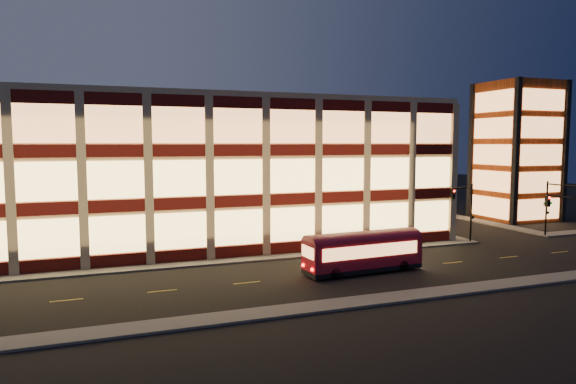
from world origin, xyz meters
name	(u,v)px	position (x,y,z in m)	size (l,w,h in m)	color
ground	(250,263)	(0.00, 0.00, 0.00)	(200.00, 200.00, 0.00)	black
sidewalk_office_south	(213,262)	(-3.00, 1.00, 0.07)	(54.00, 2.00, 0.15)	#514F4C
sidewalk_office_east	(383,220)	(23.00, 17.00, 0.07)	(2.00, 30.00, 0.15)	#514F4C
sidewalk_tower_west	(452,216)	(34.00, 17.00, 0.07)	(2.00, 30.00, 0.15)	#514F4C
sidewalk_near	(310,308)	(0.00, -13.00, 0.07)	(100.00, 2.00, 0.15)	#514F4C
office_building	(183,168)	(-2.91, 16.91, 7.25)	(50.45, 30.45, 14.50)	tan
stair_tower	(516,151)	(39.95, 11.95, 8.99)	(8.60, 8.60, 18.00)	#8C3814
traffic_signal_far	(465,203)	(22.21, 0.24, 4.11)	(3.79, 1.87, 6.00)	black
traffic_signal_right	(558,200)	(33.50, -0.62, 4.10)	(1.20, 4.37, 6.00)	black
traffic_signal_near	(573,218)	(23.50, -11.03, 4.13)	(0.32, 4.45, 6.00)	black
trolley_bus	(363,250)	(7.33, -6.16, 1.79)	(9.67, 3.02, 3.23)	maroon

